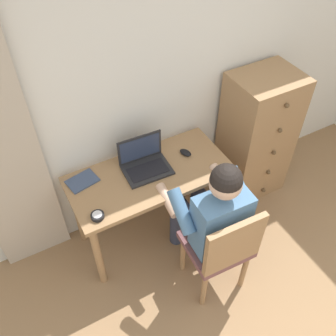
% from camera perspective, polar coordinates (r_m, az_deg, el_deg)
% --- Properties ---
extents(wall_back, '(4.80, 0.05, 2.50)m').
position_cam_1_polar(wall_back, '(2.75, -0.36, 13.79)').
color(wall_back, silver).
rests_on(wall_back, ground_plane).
extents(desk, '(1.19, 0.56, 0.73)m').
position_cam_1_polar(desk, '(2.81, -2.77, -2.50)').
color(desk, '#9E754C').
rests_on(desk, ground_plane).
extents(dresser, '(0.54, 0.47, 1.18)m').
position_cam_1_polar(dresser, '(3.32, 13.31, 4.70)').
color(dresser, '#9E754C').
rests_on(dresser, ground_plane).
extents(chair, '(0.44, 0.42, 0.90)m').
position_cam_1_polar(chair, '(2.62, 8.22, -11.87)').
color(chair, brown).
rests_on(chair, ground_plane).
extents(person_seated, '(0.54, 0.60, 1.21)m').
position_cam_1_polar(person_seated, '(2.56, 6.44, -6.62)').
color(person_seated, '#33384C').
rests_on(person_seated, ground_plane).
extents(laptop, '(0.35, 0.26, 0.24)m').
position_cam_1_polar(laptop, '(2.74, -3.57, 0.86)').
color(laptop, '#232326').
rests_on(laptop, desk).
extents(computer_mouse, '(0.09, 0.11, 0.03)m').
position_cam_1_polar(computer_mouse, '(2.86, 2.68, 2.37)').
color(computer_mouse, black).
rests_on(computer_mouse, desk).
extents(desk_clock, '(0.09, 0.09, 0.03)m').
position_cam_1_polar(desk_clock, '(2.50, -10.69, -7.17)').
color(desk_clock, black).
rests_on(desk_clock, desk).
extents(notebook_pad, '(0.24, 0.19, 0.01)m').
position_cam_1_polar(notebook_pad, '(2.73, -12.92, -1.93)').
color(notebook_pad, '#3D4C6B').
rests_on(notebook_pad, desk).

